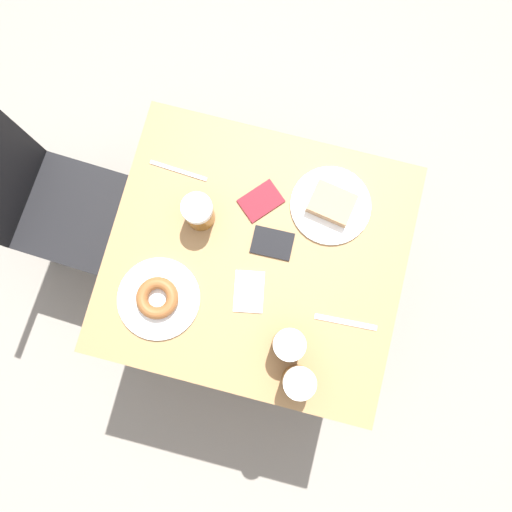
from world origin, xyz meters
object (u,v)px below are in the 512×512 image
Objects in this scene: plate_with_donut at (158,298)px; beer_mug_left at (288,344)px; plate_with_cake at (331,205)px; beer_mug_center at (199,212)px; beer_mug_right at (298,382)px; chair at (38,199)px; fork at (179,171)px; napkin_folded at (249,292)px; passport_near_edge at (272,243)px; knife at (346,322)px; passport_far_edge at (261,201)px.

plate_with_donut is 2.02× the size of beer_mug_left.
plate_with_cake is 0.60m from plate_with_donut.
beer_mug_center and beer_mug_right have the same top height.
plate_with_cake is (0.17, -1.02, 0.27)m from chair.
plate_with_donut is at bearing -172.58° from fork.
beer_mug_left is 0.20m from napkin_folded.
beer_mug_center is 0.18m from fork.
plate_with_donut is 0.41m from fork.
plate_with_cake is 0.55m from beer_mug_right.
beer_mug_right is at bearing -105.67° from plate_with_donut.
beer_mug_right is 0.42m from passport_near_edge.
knife is (-0.21, -0.51, -0.06)m from beer_mug_center.
beer_mug_right is at bearing -177.63° from plate_with_cake.
plate_with_cake is at bearing -28.99° from napkin_folded.
plate_with_donut is 1.32× the size of fork.
beer_mug_center is 0.20m from passport_far_edge.
chair is 6.94× the size of beer_mug_right.
napkin_folded is at bearing 50.42° from beer_mug_left.
passport_near_edge is (-0.16, 0.15, -0.01)m from plate_with_cake.
chair is at bearing 90.43° from passport_near_edge.
chair is 1.08m from beer_mug_left.
fork is at bearing 46.42° from beer_mug_left.
knife is at bearing -123.29° from passport_near_edge.
plate_with_cake is at bearing 2.37° from beer_mug_right.
fork is (0.13, 0.11, -0.06)m from beer_mug_center.
plate_with_donut is 2.02× the size of beer_mug_right.
beer_mug_center is at bearing -11.35° from plate_with_donut.
fork is at bearing -70.60° from chair.
beer_mug_center is 0.97× the size of passport_near_edge.
napkin_folded is at bearing -173.01° from passport_far_edge.
beer_mug_left is 0.81× the size of passport_far_edge.
napkin_folded is 0.92× the size of passport_far_edge.
chair is at bearing 70.23° from beer_mug_right.
plate_with_donut is 1.96× the size of passport_near_edge.
napkin_folded is 1.10× the size of passport_near_edge.
fork is 1.24× the size of passport_far_edge.
plate_with_donut is at bearing 130.84° from passport_near_edge.
beer_mug_left is at bearing 176.24° from plate_with_cake.
beer_mug_left is 0.47m from beer_mug_center.
passport_far_edge is at bearing -96.48° from fork.
beer_mug_left reaches higher than passport_far_edge.
chair is at bearing 74.19° from beer_mug_left.
plate_with_cake is at bearing -89.03° from fork.
plate_with_donut is 0.41m from beer_mug_left.
plate_with_donut is 0.44m from passport_far_edge.
plate_with_donut is at bearing 85.10° from beer_mug_left.
beer_mug_right reaches higher than passport_far_edge.
beer_mug_right is 0.75m from fork.
beer_mug_left is at bearing -129.58° from napkin_folded.
beer_mug_right is 0.88× the size of napkin_folded.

